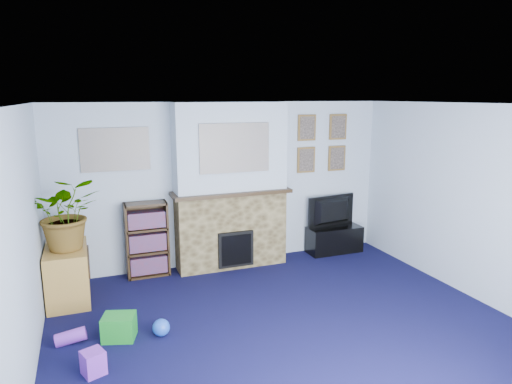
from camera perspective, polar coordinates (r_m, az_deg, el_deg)
name	(u,v)px	position (r m, az deg, el deg)	size (l,w,h in m)	color
floor	(289,329)	(5.18, 4.14, -16.73)	(5.00, 4.50, 0.01)	#0E0E33
ceiling	(293,104)	(4.55, 4.60, 10.86)	(5.00, 4.50, 0.01)	white
wall_back	(226,184)	(6.77, -3.72, 1.00)	(5.00, 0.04, 2.40)	#AEBDD2
wall_front	(455,322)	(2.98, 23.63, -14.63)	(5.00, 0.04, 2.40)	#AEBDD2
wall_left	(21,251)	(4.34, -27.31, -6.62)	(0.04, 4.50, 2.40)	#AEBDD2
wall_right	(476,203)	(6.19, 25.84, -1.24)	(0.04, 4.50, 2.40)	#AEBDD2
chimney_breast	(231,188)	(6.59, -3.19, 0.55)	(1.72, 0.50, 2.40)	brown
collage_main	(235,148)	(6.29, -2.67, 5.52)	(1.00, 0.03, 0.68)	gray
collage_left	(115,149)	(6.40, -17.19, 5.10)	(0.90, 0.03, 0.58)	gray
portrait_tl	(307,128)	(7.14, 6.37, 7.99)	(0.30, 0.03, 0.40)	brown
portrait_tr	(338,127)	(7.40, 10.20, 8.02)	(0.30, 0.03, 0.40)	brown
portrait_bl	(306,160)	(7.19, 6.27, 4.01)	(0.30, 0.03, 0.40)	brown
portrait_br	(337,158)	(7.45, 10.06, 4.18)	(0.30, 0.03, 0.40)	brown
tv_stand	(334,238)	(7.51, 9.74, -5.74)	(0.88, 0.37, 0.42)	black
television	(334,212)	(7.40, 9.78, -2.44)	(0.87, 0.11, 0.50)	black
bookshelf	(147,241)	(6.57, -13.46, -5.96)	(0.58, 0.28, 1.05)	#312111
sideboard	(68,273)	(6.15, -22.48, -9.31)	(0.48, 0.87, 0.68)	#B7863A
potted_plant	(67,213)	(5.87, -22.60, -2.44)	(0.80, 0.69, 0.89)	#26661E
mantel_clock	(228,186)	(6.52, -3.55, 0.75)	(0.11, 0.07, 0.15)	gold
mantel_candle	(251,184)	(6.63, -0.60, 1.05)	(0.05, 0.05, 0.17)	#B2BFC6
mantel_teddy	(194,189)	(6.39, -7.78, 0.39)	(0.13, 0.13, 0.13)	gray
mantel_can	(279,183)	(6.79, 2.87, 1.13)	(0.05, 0.05, 0.11)	purple
green_crate	(119,326)	(5.14, -16.75, -15.75)	(0.32, 0.26, 0.26)	#198C26
toy_ball	(161,328)	(5.11, -11.77, -16.27)	(0.18, 0.18, 0.18)	blue
toy_block	(93,363)	(4.66, -19.67, -19.47)	(0.18, 0.18, 0.22)	purple
toy_tube	(71,337)	(5.24, -22.14, -16.44)	(0.14, 0.14, 0.30)	purple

